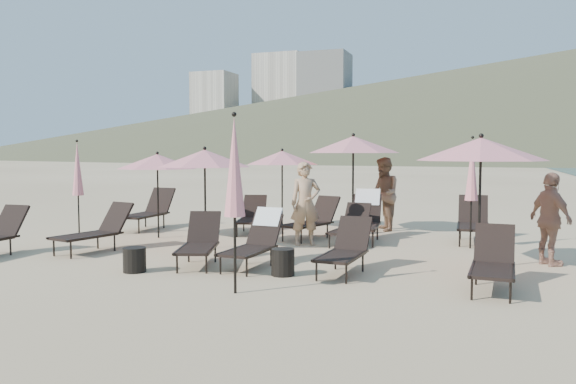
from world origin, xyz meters
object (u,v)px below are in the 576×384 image
(umbrella_closed_2, at_px, (78,169))
(lounger_7, at_px, (252,216))
(umbrella_open_2, at_px, (481,149))
(beachgoer_a, at_px, (305,204))
(side_table_0, at_px, (135,260))
(lounger_3, at_px, (255,240))
(side_table_1, at_px, (283,262))
(umbrella_closed_0, at_px, (234,168))
(umbrella_open_1, at_px, (205,158))
(umbrella_closed_1, at_px, (472,170))
(umbrella_open_4, at_px, (353,145))
(lounger_9, at_px, (351,226))
(umbrella_open_3, at_px, (282,158))
(beachgoer_b, at_px, (383,194))
(lounger_1, at_px, (96,230))
(lounger_4, at_px, (345,249))
(lounger_6, at_px, (149,210))
(lounger_5, at_px, (493,261))
(beachgoer_c, at_px, (551,219))
(umbrella_open_0, at_px, (157,162))
(lounger_10, at_px, (365,217))
(lounger_2, at_px, (199,241))
(lounger_11, at_px, (473,221))
(lounger_8, at_px, (312,219))

(umbrella_closed_2, bearing_deg, lounger_7, 28.81)
(umbrella_open_2, distance_m, beachgoer_a, 4.01)
(umbrella_open_2, bearing_deg, side_table_0, -157.93)
(lounger_3, bearing_deg, side_table_1, -33.48)
(umbrella_closed_0, distance_m, umbrella_closed_2, 6.87)
(umbrella_open_1, distance_m, side_table_0, 2.97)
(umbrella_open_2, xyz_separation_m, umbrella_closed_1, (-0.20, 2.17, -0.42))
(lounger_3, distance_m, umbrella_open_4, 5.11)
(lounger_9, bearing_deg, umbrella_open_3, 144.36)
(beachgoer_a, bearing_deg, umbrella_open_4, 47.58)
(lounger_7, height_order, beachgoer_b, beachgoer_b)
(umbrella_open_3, bearing_deg, umbrella_closed_2, -143.27)
(lounger_1, xyz_separation_m, lounger_4, (5.25, -0.30, -0.03))
(lounger_3, height_order, lounger_6, lounger_6)
(lounger_5, relative_size, beachgoer_c, 0.95)
(lounger_1, bearing_deg, side_table_0, -23.29)
(umbrella_open_3, bearing_deg, lounger_5, -44.97)
(lounger_4, distance_m, lounger_7, 5.08)
(lounger_6, height_order, beachgoer_a, beachgoer_a)
(lounger_4, bearing_deg, lounger_5, -5.87)
(lounger_4, xyz_separation_m, umbrella_open_0, (-5.07, 2.30, 1.38))
(umbrella_open_3, bearing_deg, lounger_10, -27.39)
(lounger_10, bearing_deg, lounger_6, 174.14)
(beachgoer_a, relative_size, beachgoer_c, 1.09)
(lounger_1, bearing_deg, umbrella_open_4, 59.48)
(lounger_2, relative_size, umbrella_closed_1, 0.71)
(lounger_1, distance_m, beachgoer_a, 4.37)
(umbrella_closed_1, bearing_deg, lounger_3, -137.15)
(lounger_10, bearing_deg, lounger_4, -88.87)
(lounger_11, height_order, umbrella_closed_2, umbrella_closed_2)
(lounger_4, relative_size, umbrella_open_3, 0.74)
(lounger_1, bearing_deg, umbrella_open_2, 19.22)
(lounger_8, xyz_separation_m, lounger_10, (1.22, 0.11, 0.10))
(lounger_8, bearing_deg, lounger_5, -25.91)
(lounger_9, xyz_separation_m, lounger_11, (2.51, 1.28, 0.07))
(lounger_7, bearing_deg, lounger_10, -19.83)
(lounger_4, height_order, umbrella_open_0, umbrella_open_0)
(lounger_7, bearing_deg, lounger_11, -10.53)
(umbrella_closed_0, xyz_separation_m, umbrella_closed_1, (3.02, 5.09, -0.15))
(lounger_3, bearing_deg, umbrella_closed_1, 45.74)
(lounger_1, xyz_separation_m, lounger_5, (7.55, -0.65, -0.03))
(lounger_7, relative_size, umbrella_open_0, 0.82)
(lounger_11, xyz_separation_m, beachgoer_b, (-2.22, 1.09, 0.48))
(lounger_4, bearing_deg, lounger_2, -173.10)
(lounger_3, distance_m, lounger_10, 3.74)
(umbrella_open_4, height_order, beachgoer_a, umbrella_open_4)
(umbrella_open_0, height_order, beachgoer_a, umbrella_open_0)
(lounger_5, xyz_separation_m, umbrella_closed_2, (-9.27, 2.19, 1.19))
(lounger_2, bearing_deg, umbrella_open_3, 74.90)
(beachgoer_c, bearing_deg, beachgoer_a, 47.89)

